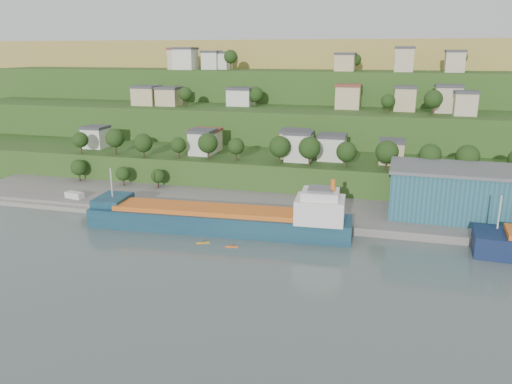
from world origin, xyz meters
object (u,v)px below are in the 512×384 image
(cargo_ship_near, at_px, (226,221))
(kayak_orange, at_px, (232,246))
(warehouse, at_px, (451,191))
(caravan, at_px, (75,196))

(cargo_ship_near, distance_m, kayak_orange, 11.08)
(warehouse, bearing_deg, cargo_ship_near, -157.18)
(warehouse, xyz_separation_m, caravan, (-102.88, -11.69, -5.96))
(warehouse, distance_m, caravan, 103.72)
(cargo_ship_near, height_order, warehouse, cargo_ship_near)
(warehouse, relative_size, caravan, 5.75)
(warehouse, height_order, caravan, warehouse)
(caravan, bearing_deg, kayak_orange, -8.58)
(cargo_ship_near, xyz_separation_m, caravan, (-49.23, 9.30, -0.20))
(caravan, distance_m, kayak_orange, 57.13)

